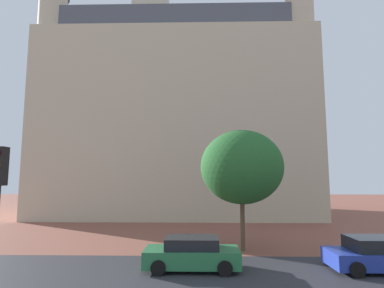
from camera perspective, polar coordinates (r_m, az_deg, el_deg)
ground_plane at (r=13.97m, az=-1.31°, el=-23.66°), size 120.00×120.00×0.00m
street_asphalt_strip at (r=12.63m, az=-1.63°, el=-25.53°), size 120.00×8.19×0.00m
landmark_building at (r=35.85m, az=-3.02°, el=5.19°), size 29.17×15.59×40.14m
car_green at (r=14.15m, az=-0.02°, el=-20.53°), size 4.26×1.94×1.43m
car_blue at (r=16.24m, az=32.31°, el=-17.70°), size 4.27×2.08×1.46m
tree_curb_far at (r=17.41m, az=9.59°, el=-4.41°), size 4.78×4.78×6.89m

